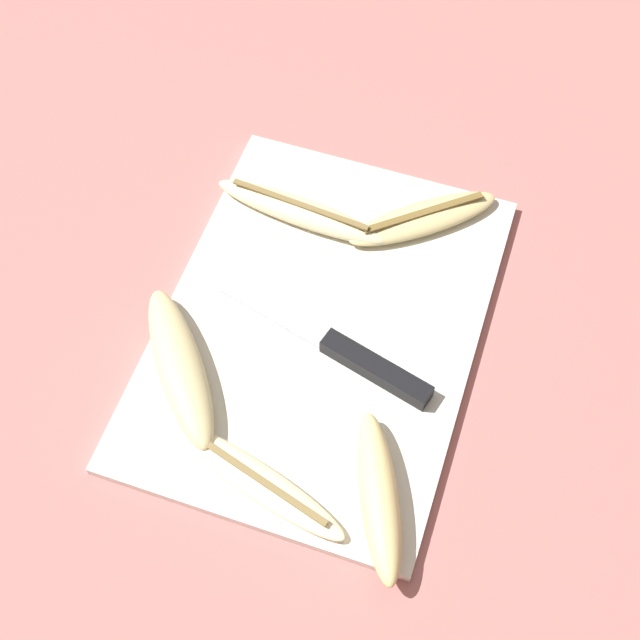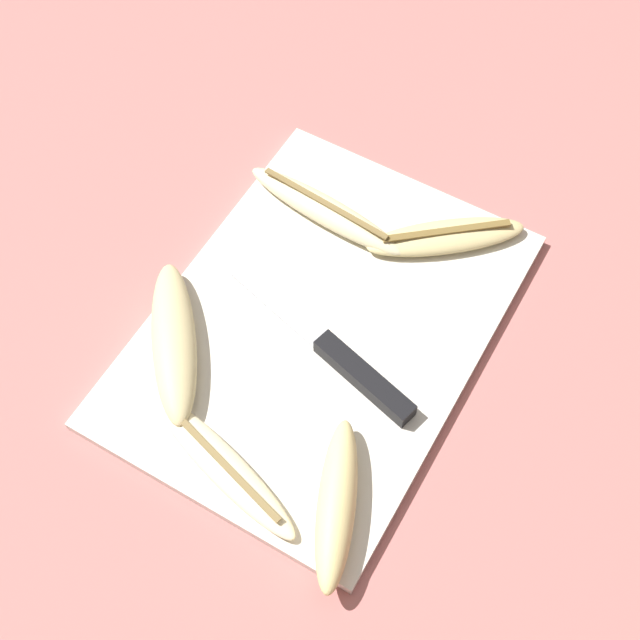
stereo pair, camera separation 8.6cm
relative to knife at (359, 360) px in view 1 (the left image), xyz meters
The scene contains 8 objects.
ground_plane 0.06m from the knife, 59.87° to the left, with size 4.00×4.00×0.00m, color #B76B66.
cutting_board 0.06m from the knife, 59.87° to the left, with size 0.42×0.30×0.01m.
knife is the anchor object (origin of this frame).
banana_spotted_left 0.18m from the knife, ahead, with size 0.14×0.15×0.02m.
banana_bright_far 0.15m from the knife, 162.19° to the left, with size 0.08×0.19×0.02m.
banana_cream_curved 0.18m from the knife, 37.15° to the left, with size 0.05×0.19×0.02m.
banana_golden_short 0.14m from the knife, 155.68° to the right, with size 0.16×0.09×0.03m.
banana_mellow_near 0.17m from the knife, 112.47° to the left, with size 0.16×0.14×0.03m.
Camera 1 is at (-0.41, -0.14, 0.76)m, focal length 50.00 mm.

